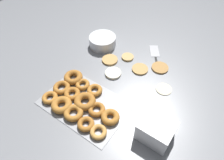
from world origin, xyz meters
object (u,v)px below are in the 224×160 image
Objects in this scene: pancake_3 at (164,89)px; pancake_5 at (160,68)px; pancake_0 at (128,57)px; pancake_1 at (140,69)px; spatula at (155,54)px; batter_bowl at (103,41)px; pancake_4 at (110,60)px; pancake_2 at (113,73)px; donut_tray at (80,101)px; container_stack at (156,130)px.

pancake_3 is 0.87× the size of pancake_5.
pancake_1 is (0.12, -0.05, -0.00)m from pancake_0.
pancake_5 is 0.14m from spatula.
pancake_1 is 0.55× the size of batter_bowl.
pancake_0 and pancake_4 have the same top height.
pancake_2 is (0.01, -0.18, 0.00)m from pancake_0.
batter_bowl is (-0.22, 0.19, 0.03)m from pancake_2.
container_stack reaches higher than donut_tray.
pancake_0 is 0.86× the size of pancake_3.
pancake_4 is (-0.09, 0.09, -0.00)m from pancake_2.
spatula is (0.13, 0.32, -0.01)m from pancake_2.
pancake_3 is 0.20× the size of donut_tray.
pancake_5 is (0.10, 0.08, -0.00)m from pancake_1.
pancake_5 is at bearing 112.57° from container_stack.
pancake_2 is 1.08× the size of pancake_3.
pancake_3 is at bearing 11.87° from pancake_2.
pancake_0 is 0.33× the size of spatula.
pancake_1 is 0.99× the size of pancake_4.
spatula is (0.22, 0.23, -0.00)m from pancake_4.
pancake_2 reaches higher than pancake_0.
pancake_5 is (-0.10, 0.15, 0.00)m from pancake_3.
container_stack reaches higher than pancake_5.
container_stack is at bearing -45.08° from pancake_0.
pancake_3 is at bearing -3.02° from pancake_4.
spatula is (0.01, 0.19, -0.00)m from pancake_1.
container_stack is (0.62, -0.42, 0.02)m from batter_bowl.
donut_tray is 0.43m from container_stack.
pancake_1 reaches higher than pancake_3.
batter_bowl is at bearing -177.21° from pancake_5.
pancake_5 is (0.31, 0.12, -0.00)m from pancake_4.
pancake_2 is at bearing -44.67° from pancake_4.
pancake_0 reaches higher than pancake_5.
pancake_0 is 0.18m from pancake_2.
pancake_2 is at bearing -133.01° from pancake_1.
pancake_3 is (0.32, -0.11, -0.00)m from pancake_0.
pancake_2 is at bearing -135.86° from pancake_5.
pancake_2 is at bearing 85.19° from donut_tray.
pancake_0 is 0.19m from spatula.
pancake_0 is 0.79× the size of pancake_1.
pancake_3 is at bearing -19.42° from pancake_0.
pancake_4 is 0.38m from donut_tray.
pancake_1 and pancake_5 have the same top height.
spatula is at bearing 47.13° from pancake_4.
pancake_5 is at bearing 2.79° from batter_bowl.
donut_tray is 2.47× the size of batter_bowl.
container_stack is (0.18, -0.44, 0.05)m from pancake_5.
pancake_2 reaches higher than pancake_4.
pancake_0 is 0.13m from pancake_1.
pancake_1 is 0.44m from donut_tray.
pancake_5 reaches higher than spatula.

